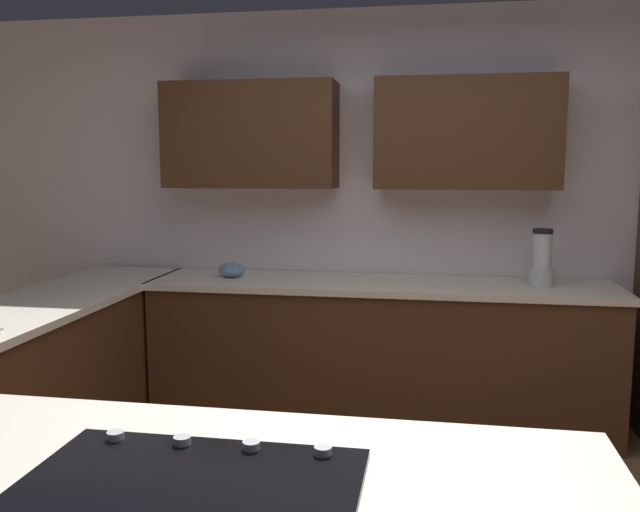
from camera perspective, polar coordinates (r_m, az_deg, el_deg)
wall_back at (r=4.33m, az=6.07°, el=5.32°), size 6.00×0.44×2.60m
lower_cabinets_back at (r=4.17m, az=5.12°, el=-8.60°), size 2.80×0.60×0.86m
countertop_back at (r=4.07m, az=5.20°, el=-2.51°), size 2.84×0.64×0.04m
lower_cabinets_side at (r=3.67m, az=-25.11°, el=-11.68°), size 0.60×2.90×0.86m
countertop_side at (r=3.55m, az=-25.54°, el=-4.80°), size 0.64×2.94×0.04m
island_top at (r=1.55m, az=-11.80°, el=-20.40°), size 1.98×1.04×0.04m
cooktop at (r=1.55m, az=-11.75°, el=-19.41°), size 0.76×0.56×0.03m
blender at (r=4.09m, az=18.63°, el=-0.47°), size 0.15×0.15×0.34m
mixing_bowl at (r=4.24m, az=-7.67°, el=-1.19°), size 0.17×0.17×0.09m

